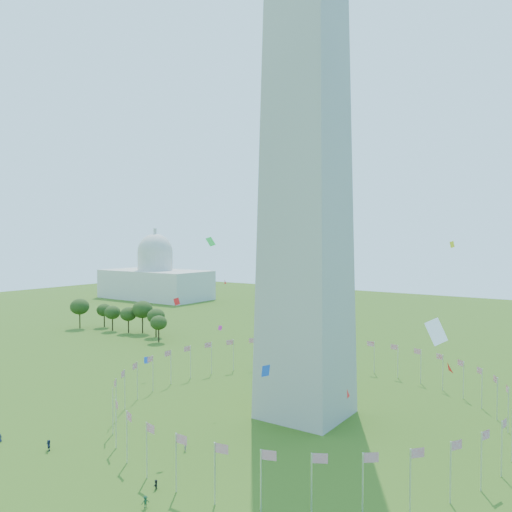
% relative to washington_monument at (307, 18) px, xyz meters
% --- Properties ---
extents(washington_monument, '(16.80, 16.80, 169.00)m').
position_rel_washington_monument_xyz_m(washington_monument, '(0.00, 0.00, 0.00)').
color(washington_monument, '#ADA89A').
rests_on(washington_monument, ground).
extents(flag_ring, '(80.24, 80.24, 9.00)m').
position_rel_washington_monument_xyz_m(flag_ring, '(-0.00, 0.00, -80.00)').
color(flag_ring, silver).
rests_on(flag_ring, ground).
extents(capitol_building, '(70.00, 35.00, 46.00)m').
position_rel_washington_monument_xyz_m(capitol_building, '(-180.00, 130.00, -61.50)').
color(capitol_building, beige).
rests_on(capitol_building, ground).
extents(kites_aloft, '(105.16, 71.87, 34.13)m').
position_rel_washington_monument_xyz_m(kites_aloft, '(10.67, -24.63, -64.73)').
color(kites_aloft, red).
rests_on(kites_aloft, ground).
extents(tree_line_west, '(55.44, 15.99, 12.85)m').
position_rel_washington_monument_xyz_m(tree_line_west, '(-106.65, 41.08, -78.88)').
color(tree_line_west, '#304C19').
rests_on(tree_line_west, ground).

